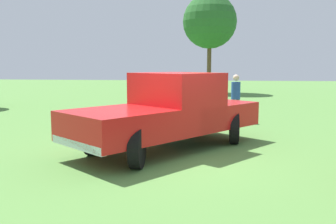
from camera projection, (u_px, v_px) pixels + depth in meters
ground_plane at (177, 155)px, 8.20m from camera, size 80.00×80.00×0.00m
pickup_truck at (172, 109)px, 8.79m from camera, size 5.11×4.59×1.83m
person_bystander at (236, 95)px, 12.90m from camera, size 0.44×0.44×1.68m
tree_back_left at (210, 22)px, 25.92m from camera, size 3.84×3.84×7.02m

